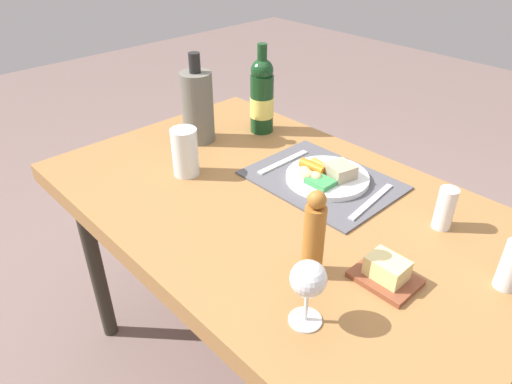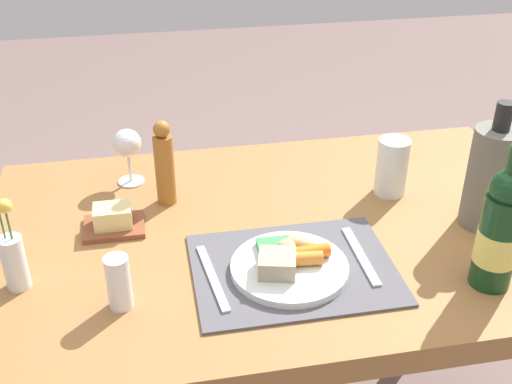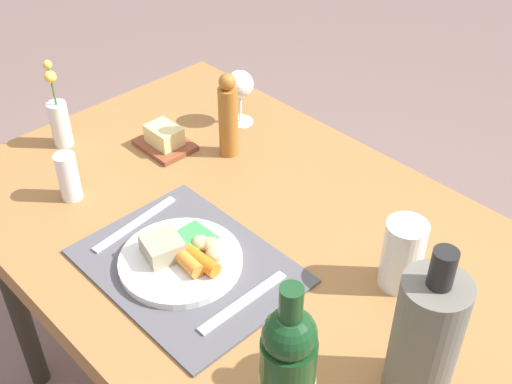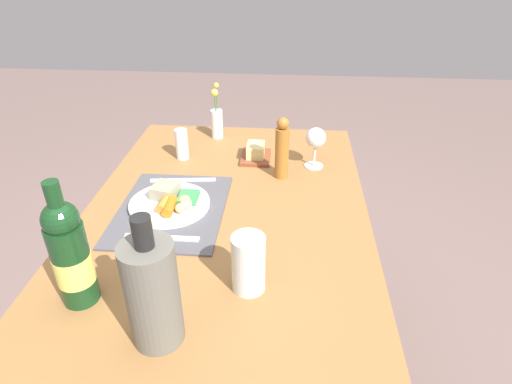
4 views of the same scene
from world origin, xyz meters
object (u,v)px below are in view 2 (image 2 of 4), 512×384
pepper_mill (164,164)px  wine_glass (127,145)px  fork (213,277)px  salt_shaker (119,282)px  water_tumbler (392,170)px  flower_vase (13,255)px  cooler_bottle (491,176)px  wine_bottle (500,230)px  dining_table (283,251)px  dinner_plate (289,263)px  butter_dish (113,221)px  knife (361,256)px

pepper_mill → wine_glass: size_ratio=1.45×
fork → salt_shaker: size_ratio=1.95×
water_tumbler → flower_vase: (-0.82, -0.20, 0.01)m
flower_vase → cooler_bottle: (0.97, 0.04, 0.04)m
fork → wine_bottle: size_ratio=0.71×
pepper_mill → wine_glass: 0.14m
wine_glass → wine_bottle: (0.67, -0.52, 0.02)m
cooler_bottle → dining_table: bearing=171.3°
dinner_plate → wine_bottle: 0.40m
wine_glass → butter_dish: wine_glass is taller
pepper_mill → butter_dish: bearing=-142.2°
flower_vase → pepper_mill: size_ratio=1.05×
butter_dish → dining_table: bearing=-9.2°
salt_shaker → cooler_bottle: bearing=9.7°
wine_glass → wine_bottle: bearing=-38.2°
dinner_plate → fork: dinner_plate is taller
knife → butter_dish: butter_dish is taller
dining_table → dinner_plate: size_ratio=5.57×
butter_dish → dinner_plate: bearing=-32.8°
dining_table → salt_shaker: 0.42m
wine_glass → water_tumbler: bearing=-15.3°
water_tumbler → cooler_bottle: cooler_bottle is taller
dinner_plate → salt_shaker: salt_shaker is taller
fork → flower_vase: size_ratio=0.97×
cooler_bottle → salt_shaker: (-0.78, -0.13, -0.06)m
salt_shaker → butter_dish: bearing=93.1°
fork → butter_dish: bearing=123.9°
salt_shaker → wine_bottle: (0.69, -0.06, 0.07)m
dining_table → flower_vase: (-0.54, -0.11, 0.14)m
cooler_bottle → pepper_mill: bearing=162.0°
salt_shaker → pepper_mill: (0.11, 0.35, 0.04)m
dinner_plate → pepper_mill: pepper_mill is taller
dinner_plate → water_tumbler: bearing=39.9°
pepper_mill → salt_shaker: bearing=-106.9°
dining_table → butter_dish: butter_dish is taller
flower_vase → wine_glass: flower_vase is taller
dinner_plate → butter_dish: (-0.34, 0.22, 0.00)m
salt_shaker → butter_dish: (-0.01, 0.26, -0.03)m
fork → water_tumbler: (0.46, 0.26, 0.05)m
dining_table → cooler_bottle: size_ratio=4.52×
salt_shaker → butter_dish: 0.26m
flower_vase → wine_glass: (0.22, 0.37, 0.03)m
salt_shaker → wine_glass: size_ratio=0.76×
butter_dish → cooler_bottle: bearing=-8.9°
flower_vase → butter_dish: 0.25m
wine_bottle → flower_vase: bearing=169.9°
dinner_plate → dining_table: bearing=81.0°
butter_dish → wine_bottle: wine_bottle is taller
butter_dish → wine_bottle: size_ratio=0.44×
dinner_plate → water_tumbler: size_ratio=1.67×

